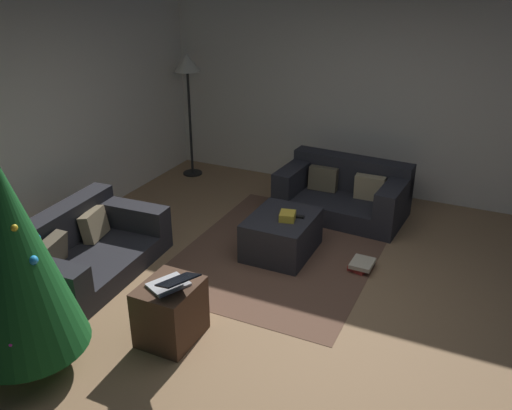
{
  "coord_description": "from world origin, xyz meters",
  "views": [
    {
      "loc": [
        -3.81,
        -1.4,
        2.91
      ],
      "look_at": [
        0.48,
        0.63,
        0.75
      ],
      "focal_mm": 37.78,
      "sensor_mm": 36.0,
      "label": 1
    }
  ],
  "objects_px": {
    "couch_right": "(344,193)",
    "book_stack": "(361,265)",
    "christmas_tree": "(11,253)",
    "tv_remote": "(297,216)",
    "ottoman": "(282,235)",
    "side_table": "(171,312)",
    "gift_box": "(288,216)",
    "couch_left": "(82,249)",
    "corner_lamp": "(188,72)",
    "laptop": "(172,283)"
  },
  "relations": [
    {
      "from": "side_table",
      "to": "corner_lamp",
      "type": "relative_size",
      "value": 0.3
    },
    {
      "from": "christmas_tree",
      "to": "book_stack",
      "type": "distance_m",
      "value": 3.32
    },
    {
      "from": "couch_right",
      "to": "christmas_tree",
      "type": "xyz_separation_m",
      "value": [
        -3.77,
        1.36,
        0.75
      ]
    },
    {
      "from": "couch_right",
      "to": "book_stack",
      "type": "height_order",
      "value": "couch_right"
    },
    {
      "from": "couch_right",
      "to": "christmas_tree",
      "type": "relative_size",
      "value": 0.83
    },
    {
      "from": "couch_left",
      "to": "gift_box",
      "type": "relative_size",
      "value": 9.08
    },
    {
      "from": "gift_box",
      "to": "laptop",
      "type": "distance_m",
      "value": 1.74
    },
    {
      "from": "book_stack",
      "to": "laptop",
      "type": "bearing_deg",
      "value": 148.28
    },
    {
      "from": "ottoman",
      "to": "christmas_tree",
      "type": "xyz_separation_m",
      "value": [
        -2.5,
        1.05,
        0.8
      ]
    },
    {
      "from": "tv_remote",
      "to": "laptop",
      "type": "bearing_deg",
      "value": 160.84
    },
    {
      "from": "ottoman",
      "to": "tv_remote",
      "type": "xyz_separation_m",
      "value": [
        0.05,
        -0.15,
        0.23
      ]
    },
    {
      "from": "laptop",
      "to": "couch_right",
      "type": "bearing_deg",
      "value": -9.85
    },
    {
      "from": "couch_right",
      "to": "ottoman",
      "type": "bearing_deg",
      "value": 79.89
    },
    {
      "from": "christmas_tree",
      "to": "ottoman",
      "type": "bearing_deg",
      "value": -22.81
    },
    {
      "from": "christmas_tree",
      "to": "couch_left",
      "type": "bearing_deg",
      "value": 26.45
    },
    {
      "from": "couch_right",
      "to": "side_table",
      "type": "height_order",
      "value": "couch_right"
    },
    {
      "from": "gift_box",
      "to": "laptop",
      "type": "bearing_deg",
      "value": 170.2
    },
    {
      "from": "tv_remote",
      "to": "side_table",
      "type": "relative_size",
      "value": 0.31
    },
    {
      "from": "laptop",
      "to": "corner_lamp",
      "type": "relative_size",
      "value": 0.27
    },
    {
      "from": "ottoman",
      "to": "side_table",
      "type": "height_order",
      "value": "side_table"
    },
    {
      "from": "tv_remote",
      "to": "ottoman",
      "type": "bearing_deg",
      "value": 100.94
    },
    {
      "from": "ottoman",
      "to": "tv_remote",
      "type": "relative_size",
      "value": 5.14
    },
    {
      "from": "ottoman",
      "to": "christmas_tree",
      "type": "relative_size",
      "value": 0.43
    },
    {
      "from": "gift_box",
      "to": "laptop",
      "type": "xyz_separation_m",
      "value": [
        -1.72,
        0.3,
        0.09
      ]
    },
    {
      "from": "couch_left",
      "to": "christmas_tree",
      "type": "height_order",
      "value": "christmas_tree"
    },
    {
      "from": "couch_right",
      "to": "corner_lamp",
      "type": "distance_m",
      "value": 2.75
    },
    {
      "from": "couch_right",
      "to": "corner_lamp",
      "type": "height_order",
      "value": "corner_lamp"
    },
    {
      "from": "couch_left",
      "to": "tv_remote",
      "type": "xyz_separation_m",
      "value": [
        1.26,
        -1.84,
        0.2
      ]
    },
    {
      "from": "gift_box",
      "to": "christmas_tree",
      "type": "relative_size",
      "value": 0.09
    },
    {
      "from": "tv_remote",
      "to": "book_stack",
      "type": "xyz_separation_m",
      "value": [
        -0.03,
        -0.74,
        -0.39
      ]
    },
    {
      "from": "ottoman",
      "to": "book_stack",
      "type": "xyz_separation_m",
      "value": [
        0.02,
        -0.89,
        -0.16
      ]
    },
    {
      "from": "tv_remote",
      "to": "corner_lamp",
      "type": "height_order",
      "value": "corner_lamp"
    },
    {
      "from": "gift_box",
      "to": "corner_lamp",
      "type": "xyz_separation_m",
      "value": [
        1.68,
        2.21,
        1.03
      ]
    },
    {
      "from": "tv_remote",
      "to": "christmas_tree",
      "type": "bearing_deg",
      "value": 146.97
    },
    {
      "from": "gift_box",
      "to": "christmas_tree",
      "type": "height_order",
      "value": "christmas_tree"
    },
    {
      "from": "couch_right",
      "to": "gift_box",
      "type": "xyz_separation_m",
      "value": [
        -1.32,
        0.23,
        0.2
      ]
    },
    {
      "from": "side_table",
      "to": "book_stack",
      "type": "relative_size",
      "value": 1.9
    },
    {
      "from": "laptop",
      "to": "corner_lamp",
      "type": "bearing_deg",
      "value": 29.35
    },
    {
      "from": "couch_left",
      "to": "ottoman",
      "type": "bearing_deg",
      "value": 122.28
    },
    {
      "from": "christmas_tree",
      "to": "corner_lamp",
      "type": "xyz_separation_m",
      "value": [
        4.13,
        1.07,
        0.48
      ]
    },
    {
      "from": "ottoman",
      "to": "corner_lamp",
      "type": "relative_size",
      "value": 0.47
    },
    {
      "from": "ottoman",
      "to": "corner_lamp",
      "type": "height_order",
      "value": "corner_lamp"
    },
    {
      "from": "couch_right",
      "to": "christmas_tree",
      "type": "distance_m",
      "value": 4.08
    },
    {
      "from": "book_stack",
      "to": "ottoman",
      "type": "bearing_deg",
      "value": 91.11
    },
    {
      "from": "corner_lamp",
      "to": "couch_right",
      "type": "bearing_deg",
      "value": -98.35
    },
    {
      "from": "corner_lamp",
      "to": "laptop",
      "type": "bearing_deg",
      "value": -150.65
    },
    {
      "from": "couch_left",
      "to": "gift_box",
      "type": "distance_m",
      "value": 2.13
    },
    {
      "from": "book_stack",
      "to": "corner_lamp",
      "type": "bearing_deg",
      "value": 61.83
    },
    {
      "from": "gift_box",
      "to": "corner_lamp",
      "type": "relative_size",
      "value": 0.1
    },
    {
      "from": "laptop",
      "to": "book_stack",
      "type": "relative_size",
      "value": 1.75
    }
  ]
}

